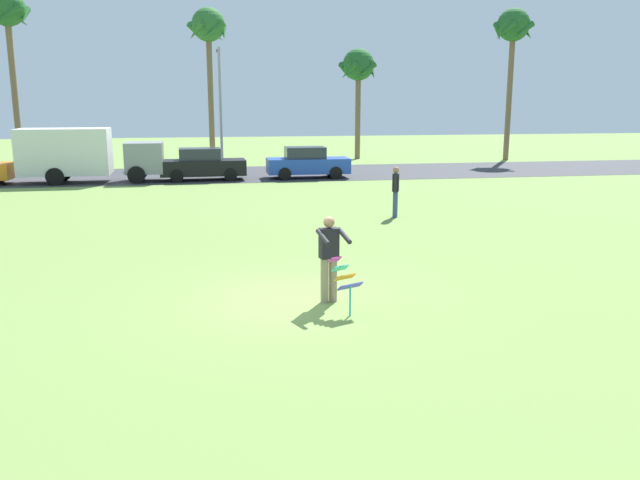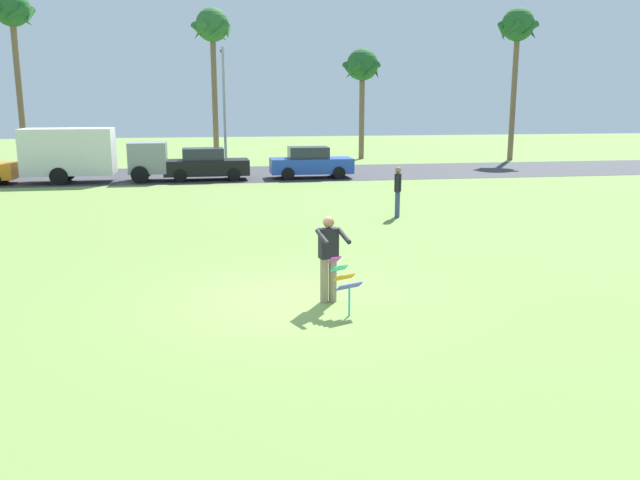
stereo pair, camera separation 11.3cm
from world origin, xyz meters
The scene contains 13 objects.
ground_plane centered at (0.00, 0.00, 0.00)m, with size 120.00×120.00×0.00m, color olive.
road_strip centered at (0.00, 23.09, 0.01)m, with size 120.00×8.00×0.01m, color #38383D.
person_kite_flyer centered at (0.72, -0.27, 0.95)m, with size 0.63×0.72×1.73m.
kite_held centered at (0.88, -1.02, 0.68)m, with size 0.59×0.72×1.04m.
parked_truck_grey_van centered at (-7.40, 20.69, 1.41)m, with size 6.72×2.17×2.62m.
parked_car_black centered at (-1.73, 20.69, 0.77)m, with size 4.24×1.92×1.60m.
parked_car_blue centered at (3.60, 20.69, 0.77)m, with size 4.21×1.86×1.60m.
palm_tree_left_near centered at (-12.54, 29.52, 8.65)m, with size 2.58×2.71×10.21m.
palm_tree_right_near centered at (-1.07, 30.94, 8.14)m, with size 2.58×2.71×9.65m.
palm_tree_centre_far centered at (8.75, 31.28, 5.99)m, with size 2.58×2.71×7.32m.
palm_tree_far_left centered at (18.42, 28.70, 8.25)m, with size 2.58×2.71×9.77m.
streetlight_pole centered at (-0.55, 27.71, 4.00)m, with size 0.24×1.65×7.00m.
person_walker_near centered at (4.77, 8.80, 0.93)m, with size 0.33×0.54×1.73m.
Camera 1 is at (-1.63, -12.45, 3.94)m, focal length 36.49 mm.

